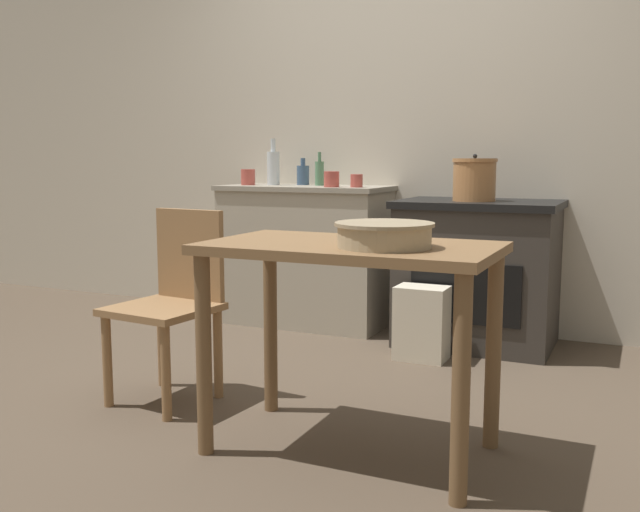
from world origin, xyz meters
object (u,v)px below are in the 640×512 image
at_px(flour_sack, 422,323).
at_px(bottle_left, 320,173).
at_px(work_table, 351,281).
at_px(mixing_bowl_large, 384,233).
at_px(stock_pot, 474,180).
at_px(bottle_mid_left, 273,167).
at_px(cup_center_right, 357,181).
at_px(chair, 173,299).
at_px(cup_center_left, 248,177).
at_px(bottle_far_left, 303,175).
at_px(stove, 478,273).
at_px(cup_center, 332,179).

distance_m(flour_sack, bottle_left, 1.27).
height_order(work_table, mixing_bowl_large, mixing_bowl_large).
bearing_deg(stock_pot, flour_sack, -114.34).
xyz_separation_m(stock_pot, mixing_bowl_large, (0.08, -1.68, -0.13)).
bearing_deg(bottle_mid_left, cup_center_right, -11.08).
bearing_deg(chair, cup_center_left, 114.11).
bearing_deg(bottle_far_left, bottle_mid_left, -150.06).
bearing_deg(work_table, flour_sack, 94.99).
bearing_deg(stock_pot, chair, -124.75).
relative_size(bottle_far_left, bottle_mid_left, 0.58).
height_order(chair, flour_sack, chair).
relative_size(flour_sack, bottle_far_left, 2.25).
distance_m(work_table, flour_sack, 1.32).
distance_m(flour_sack, stock_pot, 0.85).
distance_m(mixing_bowl_large, cup_center_left, 2.35).
bearing_deg(stock_pot, cup_center_right, 178.23).
xyz_separation_m(stove, cup_center_left, (-1.49, 0.01, 0.52)).
height_order(flour_sack, stock_pot, stock_pot).
bearing_deg(cup_center, bottle_far_left, 140.76).
height_order(work_table, chair, chair).
relative_size(bottle_mid_left, cup_center, 3.15).
relative_size(work_table, bottle_mid_left, 3.43).
height_order(mixing_bowl_large, bottle_far_left, bottle_far_left).
bearing_deg(bottle_mid_left, cup_center, -18.68).
bearing_deg(cup_center, stove, 5.36).
bearing_deg(work_table, cup_center_left, 129.81).
bearing_deg(cup_center, work_table, -63.92).
xyz_separation_m(cup_center_left, cup_center, (0.63, -0.09, -0.00)).
bearing_deg(cup_center, bottle_mid_left, 161.32).
bearing_deg(flour_sack, cup_center_right, 143.26).
bearing_deg(bottle_mid_left, bottle_left, 7.54).
bearing_deg(bottle_mid_left, stock_pot, -6.20).
distance_m(mixing_bowl_large, cup_center_right, 1.88).
height_order(work_table, bottle_left, bottle_left).
bearing_deg(bottle_far_left, bottle_left, -20.89).
relative_size(stove, cup_center_right, 11.40).
height_order(chair, bottle_left, bottle_left).
relative_size(chair, cup_center_right, 10.71).
bearing_deg(bottle_mid_left, stove, -3.46).
bearing_deg(work_table, stove, 87.26).
distance_m(cup_center_left, cup_center, 0.63).
height_order(work_table, cup_center, cup_center).
relative_size(work_table, mixing_bowl_large, 3.05).
bearing_deg(cup_center_right, bottle_far_left, 154.65).
distance_m(bottle_far_left, bottle_left, 0.15).
distance_m(stock_pot, cup_center_left, 1.47).
relative_size(work_table, bottle_left, 4.83).
height_order(cup_center, cup_center_right, cup_center).
distance_m(work_table, bottle_mid_left, 2.20).
xyz_separation_m(stove, bottle_mid_left, (-1.35, 0.08, 0.58)).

